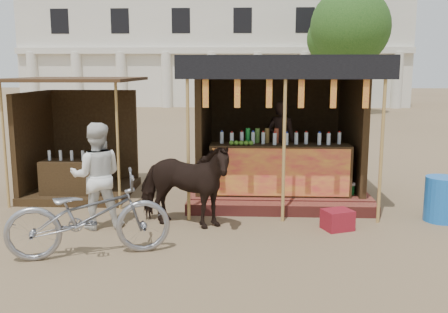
% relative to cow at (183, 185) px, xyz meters
% --- Properties ---
extents(ground, '(120.00, 120.00, 0.00)m').
position_rel_cow_xyz_m(ground, '(0.63, -1.16, -0.71)').
color(ground, '#846B4C').
rests_on(ground, ground).
extents(main_stall, '(3.60, 3.61, 2.78)m').
position_rel_cow_xyz_m(main_stall, '(1.64, 2.20, 0.32)').
color(main_stall, maroon).
rests_on(main_stall, ground).
extents(secondary_stall, '(2.40, 2.40, 2.38)m').
position_rel_cow_xyz_m(secondary_stall, '(-2.53, 2.08, 0.15)').
color(secondary_stall, '#392814').
rests_on(secondary_stall, ground).
extents(cow, '(1.81, 1.15, 1.41)m').
position_rel_cow_xyz_m(cow, '(0.00, 0.00, 0.00)').
color(cow, black).
rests_on(cow, ground).
extents(motorbike, '(2.34, 1.37, 1.16)m').
position_rel_cow_xyz_m(motorbike, '(-1.13, -1.33, -0.12)').
color(motorbike, gray).
rests_on(motorbike, ground).
extents(bystander, '(0.96, 0.82, 1.72)m').
position_rel_cow_xyz_m(bystander, '(-1.39, -0.09, 0.16)').
color(bystander, silver).
rests_on(bystander, ground).
extents(blue_barrel, '(0.67, 0.67, 0.76)m').
position_rel_cow_xyz_m(blue_barrel, '(4.32, 0.54, -0.32)').
color(blue_barrel, blue).
rests_on(blue_barrel, ground).
extents(red_crate, '(0.55, 0.50, 0.32)m').
position_rel_cow_xyz_m(red_crate, '(2.49, -0.01, -0.54)').
color(red_crate, maroon).
rests_on(red_crate, ground).
extents(cooler, '(0.76, 0.65, 0.46)m').
position_rel_cow_xyz_m(cooler, '(2.67, 1.44, -0.47)').
color(cooler, '#1A7830').
rests_on(cooler, ground).
extents(background_building, '(26.00, 7.45, 8.18)m').
position_rel_cow_xyz_m(background_building, '(-1.37, 28.79, 3.28)').
color(background_building, silver).
rests_on(background_building, ground).
extents(tree, '(4.50, 4.40, 7.00)m').
position_rel_cow_xyz_m(tree, '(6.45, 20.99, 3.93)').
color(tree, '#382314').
rests_on(tree, ground).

